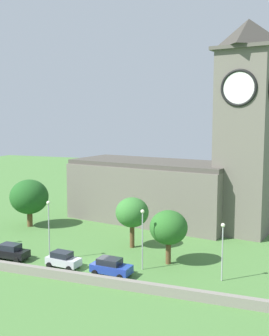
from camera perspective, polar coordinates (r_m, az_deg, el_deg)
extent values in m
plane|color=#477538|center=(63.68, 0.89, -8.85)|extent=(200.00, 200.00, 0.00)
cube|color=#666056|center=(70.80, 2.49, -3.35)|extent=(28.74, 16.82, 9.36)
cube|color=#47433C|center=(70.07, 2.51, 0.70)|extent=(28.57, 15.86, 0.70)
cube|color=#666056|center=(63.89, 14.72, 3.10)|extent=(8.58, 8.58, 26.59)
cube|color=#4F4B43|center=(64.46, 15.11, 15.20)|extent=(9.95, 9.95, 0.50)
pyramid|color=#38352F|center=(64.84, 15.18, 17.19)|extent=(9.00, 9.00, 4.06)
cylinder|color=white|center=(60.30, 13.94, 10.49)|extent=(4.67, 0.96, 4.72)
torus|color=black|center=(60.30, 13.94, 10.49)|extent=(5.14, 1.34, 5.15)
cube|color=gray|center=(46.32, -7.77, -14.44)|extent=(42.88, 0.70, 1.00)
cube|color=black|center=(54.51, -16.30, -11.02)|extent=(4.27, 1.95, 0.88)
cube|color=#1E232B|center=(54.40, -16.50, -10.19)|extent=(2.40, 1.69, 0.70)
cylinder|color=black|center=(54.51, -14.45, -11.44)|extent=(0.71, 0.35, 0.70)
cylinder|color=black|center=(53.10, -15.66, -11.98)|extent=(0.71, 0.35, 0.70)
cylinder|color=black|center=(56.20, -16.86, -10.95)|extent=(0.71, 0.35, 0.70)
cube|color=silver|center=(50.47, -9.60, -12.32)|extent=(4.20, 2.16, 0.85)
cube|color=#1E232B|center=(50.34, -9.81, -11.46)|extent=(2.41, 1.76, 0.68)
cylinder|color=black|center=(50.53, -7.70, -12.78)|extent=(0.71, 0.38, 0.68)
cylinder|color=black|center=(49.19, -8.88, -13.36)|extent=(0.71, 0.38, 0.68)
cylinder|color=black|center=(52.05, -10.25, -12.23)|extent=(0.71, 0.38, 0.68)
cylinder|color=black|center=(50.75, -11.47, -12.77)|extent=(0.71, 0.38, 0.68)
cube|color=#233D9E|center=(47.60, -3.15, -13.42)|extent=(4.64, 2.28, 0.87)
cube|color=#1E232B|center=(47.44, -3.41, -12.49)|extent=(2.65, 1.90, 0.69)
cylinder|color=black|center=(47.91, -0.92, -13.83)|extent=(0.72, 0.40, 0.70)
cylinder|color=black|center=(46.29, -2.01, -14.60)|extent=(0.72, 0.40, 0.70)
cylinder|color=black|center=(49.25, -4.21, -13.26)|extent=(0.72, 0.40, 0.70)
cylinder|color=black|center=(47.67, -5.39, -13.97)|extent=(0.72, 0.40, 0.70)
cylinder|color=#9EA0A5|center=(52.41, -11.50, -8.56)|extent=(0.14, 0.14, 6.90)
sphere|color=#F4EFCC|center=(51.56, -11.60, -4.63)|extent=(0.44, 0.44, 0.44)
cylinder|color=#9EA0A5|center=(48.42, 1.09, -9.94)|extent=(0.14, 0.14, 6.55)
sphere|color=#F4EFCC|center=(47.52, 1.10, -5.90)|extent=(0.44, 0.44, 0.44)
cylinder|color=#9EA0A5|center=(46.29, 11.81, -11.36)|extent=(0.14, 0.14, 5.85)
sphere|color=#F4EFCC|center=(45.40, 11.91, -7.59)|extent=(0.44, 0.44, 0.44)
cylinder|color=brown|center=(56.76, -0.32, -9.19)|extent=(0.62, 0.62, 3.13)
ellipsoid|color=#33702D|center=(55.95, -0.32, -6.02)|extent=(4.41, 4.41, 3.97)
cylinder|color=brown|center=(69.38, -13.99, -6.66)|extent=(0.85, 0.85, 2.52)
ellipsoid|color=#1E511E|center=(68.65, -14.08, -3.79)|extent=(6.05, 6.05, 5.45)
cylinder|color=brown|center=(50.95, 4.60, -11.34)|extent=(0.63, 0.63, 2.75)
ellipsoid|color=#286023|center=(50.08, 4.64, -8.01)|extent=(4.49, 4.49, 4.04)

